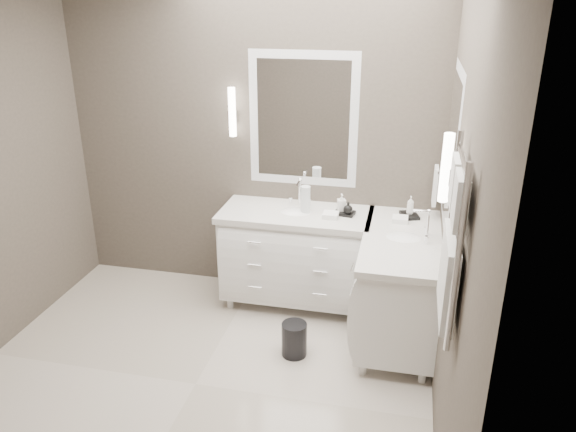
% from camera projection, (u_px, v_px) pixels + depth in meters
% --- Properties ---
extents(floor, '(3.20, 3.00, 0.01)m').
position_uv_depth(floor, '(196.00, 385.00, 3.89)').
color(floor, beige).
rests_on(floor, ground).
extents(wall_back, '(3.20, 0.01, 2.70)m').
position_uv_depth(wall_back, '(251.00, 140.00, 4.74)').
color(wall_back, '#4A423B').
rests_on(wall_back, floor).
extents(wall_front, '(3.20, 0.01, 2.70)m').
position_uv_depth(wall_front, '(19.00, 347.00, 2.02)').
color(wall_front, '#4A423B').
rests_on(wall_front, floor).
extents(wall_right, '(0.01, 3.00, 2.70)m').
position_uv_depth(wall_right, '(458.00, 225.00, 3.05)').
color(wall_right, '#4A423B').
rests_on(wall_right, floor).
extents(vanity_back, '(1.24, 0.59, 0.97)m').
position_uv_depth(vanity_back, '(296.00, 252.00, 4.72)').
color(vanity_back, white).
rests_on(vanity_back, floor).
extents(vanity_right, '(0.59, 1.24, 0.97)m').
position_uv_depth(vanity_right, '(400.00, 281.00, 4.25)').
color(vanity_right, white).
rests_on(vanity_right, floor).
extents(mirror_back, '(0.90, 0.02, 1.10)m').
position_uv_depth(mirror_back, '(303.00, 120.00, 4.55)').
color(mirror_back, white).
rests_on(mirror_back, wall_back).
extents(mirror_right, '(0.02, 0.90, 1.10)m').
position_uv_depth(mirror_right, '(452.00, 150.00, 3.70)').
color(mirror_right, white).
rests_on(mirror_right, wall_right).
extents(sconce_back, '(0.06, 0.06, 0.40)m').
position_uv_depth(sconce_back, '(232.00, 113.00, 4.60)').
color(sconce_back, white).
rests_on(sconce_back, wall_back).
extents(sconce_right, '(0.06, 0.06, 0.40)m').
position_uv_depth(sconce_right, '(446.00, 169.00, 3.18)').
color(sconce_right, white).
rests_on(sconce_right, wall_right).
extents(towel_bar_corner, '(0.03, 0.22, 0.30)m').
position_uv_depth(towel_bar_corner, '(435.00, 185.00, 4.38)').
color(towel_bar_corner, white).
rests_on(towel_bar_corner, wall_right).
extents(towel_ladder, '(0.06, 0.58, 0.90)m').
position_uv_depth(towel_ladder, '(452.00, 247.00, 2.69)').
color(towel_ladder, white).
rests_on(towel_ladder, wall_right).
extents(waste_bin, '(0.24, 0.24, 0.26)m').
position_uv_depth(waste_bin, '(294.00, 339.00, 4.15)').
color(waste_bin, black).
rests_on(waste_bin, floor).
extents(amenity_tray_back, '(0.18, 0.14, 0.02)m').
position_uv_depth(amenity_tray_back, '(345.00, 213.00, 4.52)').
color(amenity_tray_back, black).
rests_on(amenity_tray_back, vanity_back).
extents(amenity_tray_right, '(0.17, 0.20, 0.03)m').
position_uv_depth(amenity_tray_right, '(409.00, 215.00, 4.47)').
color(amenity_tray_right, black).
rests_on(amenity_tray_right, vanity_right).
extents(water_bottle, '(0.09, 0.09, 0.23)m').
position_uv_depth(water_bottle, '(305.00, 200.00, 4.52)').
color(water_bottle, silver).
rests_on(water_bottle, vanity_back).
extents(soap_bottle_a, '(0.08, 0.08, 0.14)m').
position_uv_depth(soap_bottle_a, '(342.00, 202.00, 4.51)').
color(soap_bottle_a, white).
rests_on(soap_bottle_a, amenity_tray_back).
extents(soap_bottle_b, '(0.08, 0.08, 0.10)m').
position_uv_depth(soap_bottle_b, '(348.00, 208.00, 4.46)').
color(soap_bottle_b, black).
rests_on(soap_bottle_b, amenity_tray_back).
extents(soap_bottle_c, '(0.06, 0.06, 0.15)m').
position_uv_depth(soap_bottle_c, '(410.00, 205.00, 4.44)').
color(soap_bottle_c, white).
rests_on(soap_bottle_c, amenity_tray_right).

